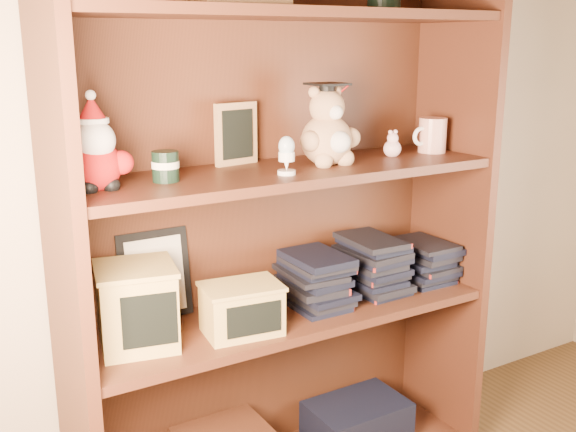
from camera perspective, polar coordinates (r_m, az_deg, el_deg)
name	(u,v)px	position (r m, az deg, el deg)	size (l,w,h in m)	color
bookcase	(278,227)	(1.84, -0.88, -0.91)	(1.20, 0.35, 1.60)	#492314
shelf_lower	(288,314)	(1.88, 0.00, -8.34)	(1.14, 0.33, 0.02)	#492314
shelf_upper	(288,173)	(1.77, 0.00, 3.69)	(1.14, 0.33, 0.02)	#492314
santa_plush	(95,153)	(1.55, -15.99, 5.16)	(0.16, 0.12, 0.23)	#A50F0F
teachers_tin	(166,166)	(1.61, -10.33, 4.19)	(0.07, 0.07, 0.07)	black
chalkboard_plaque	(236,135)	(1.81, -4.42, 6.86)	(0.13, 0.08, 0.17)	#9E7547
egg_cup	(287,154)	(1.67, -0.12, 5.28)	(0.05, 0.05, 0.10)	white
grad_teddy_bear	(328,133)	(1.81, 3.41, 7.03)	(0.18, 0.16, 0.22)	tan
pink_figurine	(392,146)	(1.96, 8.83, 5.86)	(0.05, 0.05, 0.08)	beige
teacher_mug	(432,135)	(2.05, 12.08, 6.71)	(0.12, 0.08, 0.10)	silver
certificate_frame	(155,275)	(1.82, -11.21, -4.94)	(0.19, 0.05, 0.24)	black
treats_box	(137,306)	(1.68, -12.68, -7.42)	(0.22, 0.22, 0.20)	tan
pencils_box	(242,308)	(1.72, -3.93, -7.82)	(0.21, 0.16, 0.13)	tan
book_stack_left	(314,280)	(1.90, 2.21, -5.47)	(0.14, 0.20, 0.14)	black
book_stack_mid	(372,266)	(2.01, 7.13, -4.18)	(0.14, 0.20, 0.16)	black
book_stack_right	(423,260)	(2.14, 11.39, -3.64)	(0.14, 0.20, 0.13)	black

